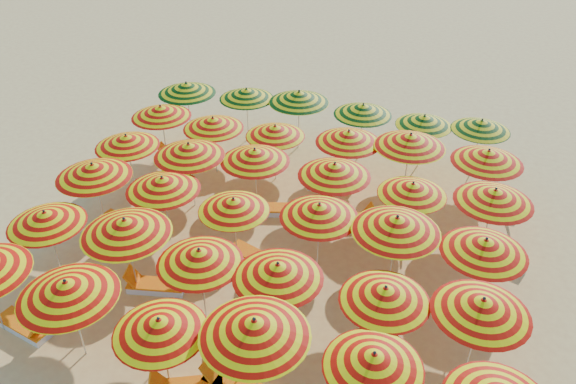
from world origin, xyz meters
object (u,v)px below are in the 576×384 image
object	(u,v)px
umbrella_11	(482,306)
umbrella_31	(246,94)
umbrella_10	(385,294)
umbrella_27	(349,137)
umbrella_1	(67,289)
lounger_9	(350,221)
umbrella_35	(481,125)
umbrella_33	(363,110)
umbrella_8	(199,256)
umbrella_32	(299,97)
umbrella_34	(424,121)
umbrella_20	(255,155)
umbrella_18	(127,141)
lounger_4	(155,286)
umbrella_21	(334,170)
lounger_12	(180,156)
umbrella_25	(213,123)
umbrella_13	(163,184)
umbrella_3	(254,328)
umbrella_23	(494,196)
umbrella_4	(374,360)
umbrella_24	(161,112)
umbrella_19	(189,150)
lounger_5	(259,320)
umbrella_17	(485,246)
lounger_8	(269,209)
umbrella_15	(319,211)
umbrella_9	(278,271)
umbrella_22	(413,189)
umbrella_30	(187,88)
umbrella_28	(410,141)
umbrella_7	(125,227)
lounger_13	(332,185)
umbrella_29	(488,156)
umbrella_12	(93,171)
umbrella_14	(234,205)

from	to	relation	value
umbrella_11	umbrella_31	world-z (taller)	umbrella_11
umbrella_10	umbrella_27	distance (m)	7.87
umbrella_1	lounger_9	world-z (taller)	umbrella_1
umbrella_35	umbrella_33	bearing A→B (deg)	-179.43
umbrella_31	umbrella_8	bearing A→B (deg)	-77.22
umbrella_32	umbrella_34	size ratio (longest dim) A/B	1.15
umbrella_34	umbrella_20	bearing A→B (deg)	-138.84
umbrella_1	umbrella_18	distance (m)	7.76
umbrella_32	lounger_4	size ratio (longest dim) A/B	1.47
umbrella_1	umbrella_35	distance (m)	15.59
umbrella_21	lounger_12	xyz separation A→B (m)	(-6.97, 2.64, -2.09)
umbrella_20	umbrella_1	bearing A→B (deg)	-106.61
umbrella_20	umbrella_25	size ratio (longest dim) A/B	1.16
umbrella_10	umbrella_11	world-z (taller)	umbrella_11
umbrella_13	umbrella_34	bearing A→B (deg)	43.22
umbrella_3	umbrella_23	size ratio (longest dim) A/B	1.15
lounger_12	umbrella_4	bearing A→B (deg)	121.86
umbrella_11	lounger_12	xyz separation A→B (m)	(-11.59, 7.65, -2.06)
umbrella_18	umbrella_24	distance (m)	2.45
umbrella_13	umbrella_19	size ratio (longest dim) A/B	0.77
umbrella_21	lounger_5	bearing A→B (deg)	-100.85
umbrella_17	lounger_4	xyz separation A→B (m)	(-9.08, -1.93, -2.05)
lounger_8	lounger_12	size ratio (longest dim) A/B	1.00
umbrella_18	umbrella_23	bearing A→B (deg)	-0.80
umbrella_3	umbrella_17	world-z (taller)	umbrella_3
lounger_5	umbrella_24	bearing A→B (deg)	-71.25
lounger_8	umbrella_32	bearing A→B (deg)	-101.66
umbrella_15	lounger_5	xyz separation A→B (m)	(-1.00, -2.72, -2.05)
umbrella_17	umbrella_20	world-z (taller)	umbrella_20
umbrella_9	umbrella_22	bearing A→B (deg)	59.74
umbrella_27	umbrella_31	world-z (taller)	umbrella_27
umbrella_18	umbrella_30	distance (m)	4.65
umbrella_17	umbrella_31	distance (m)	12.30
umbrella_3	umbrella_13	distance (m)	6.93
umbrella_28	lounger_9	xyz separation A→B (m)	(-1.58, -2.25, -2.20)
umbrella_7	umbrella_34	bearing A→B (deg)	52.33
umbrella_22	lounger_13	bearing A→B (deg)	141.51
umbrella_31	umbrella_33	bearing A→B (deg)	-2.23
umbrella_4	umbrella_9	world-z (taller)	umbrella_9
umbrella_19	lounger_8	distance (m)	3.50
umbrella_29	umbrella_34	size ratio (longest dim) A/B	1.11
umbrella_15	umbrella_31	world-z (taller)	umbrella_15
umbrella_35	umbrella_12	bearing A→B (deg)	-149.13
umbrella_24	umbrella_31	size ratio (longest dim) A/B	0.96
umbrella_21	umbrella_19	bearing A→B (deg)	-177.82
umbrella_8	umbrella_24	size ratio (longest dim) A/B	0.99
umbrella_14	umbrella_20	size ratio (longest dim) A/B	0.78
umbrella_23	lounger_9	size ratio (longest dim) A/B	1.47
umbrella_25	lounger_4	xyz separation A→B (m)	(0.76, -6.77, -2.00)
umbrella_22	lounger_8	distance (m)	5.21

